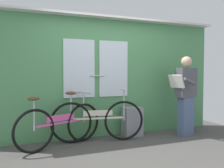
# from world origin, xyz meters

# --- Properties ---
(ground_plane) EXTENTS (5.88, 3.90, 0.04)m
(ground_plane) POSITION_xyz_m (0.00, 0.00, -0.02)
(ground_plane) COLOR #474442
(train_door_wall) EXTENTS (4.88, 0.28, 2.35)m
(train_door_wall) POSITION_xyz_m (-0.01, 1.14, 1.23)
(train_door_wall) COLOR #4C8C56
(train_door_wall) RESTS_ON ground_plane
(bicycle_near_door) EXTENTS (1.69, 0.48, 0.95)m
(bicycle_near_door) POSITION_xyz_m (-0.29, 0.78, 0.39)
(bicycle_near_door) COLOR black
(bicycle_near_door) RESTS_ON ground_plane
(bicycle_leaning_behind) EXTENTS (1.55, 0.72, 0.91)m
(bicycle_leaning_behind) POSITION_xyz_m (-0.97, 0.73, 0.37)
(bicycle_leaning_behind) COLOR black
(bicycle_leaning_behind) RESTS_ON ground_plane
(passenger_reading_newspaper) EXTENTS (0.59, 0.51, 1.59)m
(passenger_reading_newspaper) POSITION_xyz_m (1.49, 0.56, 0.84)
(passenger_reading_newspaper) COLOR slate
(passenger_reading_newspaper) RESTS_ON ground_plane
(trash_bin_by_wall) EXTENTS (0.37, 0.28, 0.57)m
(trash_bin_by_wall) POSITION_xyz_m (0.48, 0.93, 0.29)
(trash_bin_by_wall) COLOR gray
(trash_bin_by_wall) RESTS_ON ground_plane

